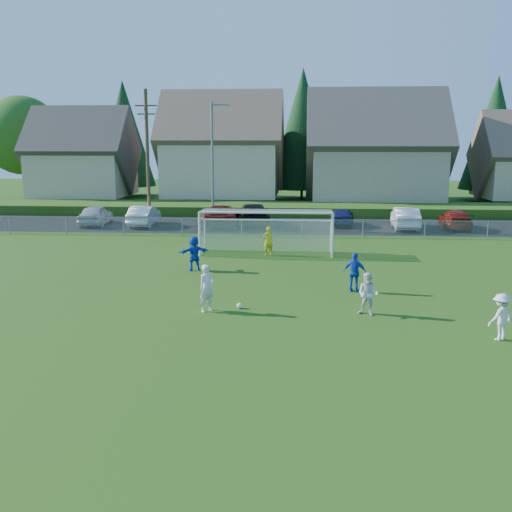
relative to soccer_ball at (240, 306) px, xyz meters
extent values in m
plane|color=#193D0C|center=(0.38, -4.64, -0.11)|extent=(160.00, 160.00, 0.00)
plane|color=black|center=(0.38, 22.86, -0.10)|extent=(60.00, 60.00, 0.00)
cube|color=#1E420F|center=(0.38, 30.36, 0.29)|extent=(70.00, 6.00, 0.80)
sphere|color=white|center=(0.00, 0.00, 0.00)|extent=(0.22, 0.22, 0.22)
imported|color=silver|center=(-1.18, -0.44, 0.78)|extent=(0.76, 0.76, 1.78)
imported|color=silver|center=(4.77, -0.51, 0.68)|extent=(0.95, 0.86, 1.58)
imported|color=silver|center=(8.72, -2.97, 0.65)|extent=(1.14, 0.99, 1.52)
imported|color=#133EB9|center=(4.59, 2.94, 0.73)|extent=(1.06, 0.66, 1.68)
imported|color=#133EB9|center=(-2.93, 6.68, 0.74)|extent=(1.63, 1.21, 1.71)
imported|color=yellow|center=(0.50, 10.86, 0.69)|extent=(0.69, 0.59, 1.61)
imported|color=#B7BBC0|center=(-13.15, 21.95, 0.65)|extent=(2.03, 4.57, 1.53)
imported|color=white|center=(-9.41, 21.82, 0.65)|extent=(1.71, 4.64, 1.52)
imported|color=#640F0B|center=(-3.61, 21.99, 0.68)|extent=(2.92, 5.81, 1.58)
imported|color=black|center=(-1.28, 22.80, 0.71)|extent=(2.96, 5.87, 1.63)
imported|color=#161E4F|center=(5.39, 22.89, 0.58)|extent=(2.11, 4.24, 1.39)
imported|color=white|center=(9.83, 21.68, 0.68)|extent=(1.91, 4.87, 1.58)
imported|color=maroon|center=(13.45, 21.98, 0.57)|extent=(2.28, 4.84, 1.37)
cylinder|color=white|center=(-3.27, 10.36, 1.11)|extent=(0.12, 0.12, 2.44)
cylinder|color=white|center=(4.03, 10.36, 1.11)|extent=(0.12, 0.12, 2.44)
cylinder|color=white|center=(0.38, 10.36, 2.33)|extent=(7.30, 0.12, 0.12)
cylinder|color=white|center=(-3.27, 12.16, 0.79)|extent=(0.08, 0.08, 1.80)
cylinder|color=white|center=(4.03, 12.16, 0.79)|extent=(0.08, 0.08, 1.80)
cylinder|color=white|center=(0.38, 12.16, 1.69)|extent=(7.30, 0.08, 0.08)
cube|color=silver|center=(0.38, 12.16, 0.79)|extent=(7.30, 0.02, 1.80)
cube|color=silver|center=(-3.27, 11.26, 1.11)|extent=(0.02, 1.80, 2.44)
cube|color=silver|center=(4.03, 11.26, 1.11)|extent=(0.02, 1.80, 2.44)
cube|color=silver|center=(0.38, 11.26, 2.33)|extent=(7.30, 1.80, 0.02)
cube|color=gray|center=(0.38, 17.36, 1.06)|extent=(52.00, 0.03, 0.03)
cube|color=gray|center=(0.38, 17.36, 0.49)|extent=(52.00, 0.02, 1.14)
cylinder|color=gray|center=(0.38, 17.36, 0.49)|extent=(0.06, 0.06, 1.20)
cylinder|color=slate|center=(-4.12, 21.36, 4.39)|extent=(0.18, 0.18, 9.00)
cylinder|color=slate|center=(-3.62, 21.36, 8.69)|extent=(1.20, 0.12, 0.12)
cube|color=slate|center=(-3.02, 21.36, 8.64)|extent=(0.36, 0.18, 0.12)
cylinder|color=#473321|center=(-9.12, 22.36, 4.89)|extent=(0.26, 0.26, 10.00)
cube|color=#473321|center=(-9.12, 22.36, 8.69)|extent=(1.60, 0.10, 0.10)
cube|color=#473321|center=(-9.12, 22.36, 8.09)|extent=(1.30, 0.10, 0.10)
cube|color=tan|center=(-19.62, 37.36, 2.94)|extent=(9.00, 8.00, 4.50)
pyramid|color=#423D38|center=(-19.62, 37.36, 9.60)|extent=(9.90, 8.80, 4.41)
cube|color=#C6B58E|center=(-5.62, 38.36, 3.44)|extent=(11.00, 9.00, 5.50)
pyramid|color=brown|center=(-5.62, 38.36, 11.15)|extent=(12.10, 9.90, 4.96)
cube|color=tan|center=(9.38, 37.36, 3.19)|extent=(12.00, 10.00, 5.00)
pyramid|color=#4C473F|center=(9.38, 37.36, 11.21)|extent=(13.20, 11.00, 5.52)
cylinder|color=#382616|center=(-27.62, 41.36, 1.87)|extent=(0.36, 0.36, 3.96)
sphere|color=#2B5B19|center=(-27.62, 41.36, 6.71)|extent=(8.36, 8.36, 8.36)
cylinder|color=#382616|center=(-17.62, 45.36, 0.49)|extent=(0.30, 0.30, 1.20)
cone|color=#143819|center=(-17.62, 45.36, 6.94)|extent=(6.76, 6.76, 11.70)
cylinder|color=#382616|center=(-7.62, 46.36, 0.49)|extent=(0.30, 0.30, 1.20)
cone|color=#143819|center=(-7.62, 46.36, 6.49)|extent=(6.24, 6.24, 10.80)
cylinder|color=#382616|center=(2.38, 43.36, 0.49)|extent=(0.30, 0.30, 1.20)
cone|color=#143819|center=(2.38, 43.36, 7.39)|extent=(7.28, 7.28, 12.60)
cylinder|color=#382616|center=(12.38, 45.36, 1.87)|extent=(0.36, 0.36, 3.96)
sphere|color=#2B5B19|center=(12.38, 45.36, 6.71)|extent=(8.36, 8.36, 8.36)
cylinder|color=#382616|center=(22.38, 43.36, 0.49)|extent=(0.30, 0.30, 1.20)
cone|color=#143819|center=(22.38, 43.36, 6.94)|extent=(6.76, 6.76, 11.70)
camera|label=1|loc=(2.26, -21.93, 6.21)|focal=42.00mm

